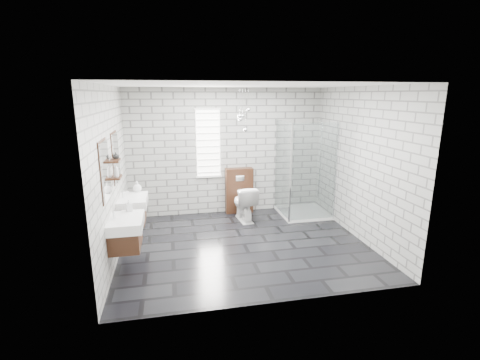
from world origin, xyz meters
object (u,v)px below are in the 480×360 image
object	(u,v)px
vanity_left	(123,224)
cistern_panel	(239,190)
shower_enclosure	(301,194)
vanity_right	(131,202)
toilet	(244,203)

from	to	relation	value
vanity_left	cistern_panel	world-z (taller)	vanity_left
vanity_left	cistern_panel	bearing A→B (deg)	47.02
vanity_left	shower_enclosure	world-z (taller)	shower_enclosure
vanity_left	vanity_right	world-z (taller)	same
shower_enclosure	toilet	bearing A→B (deg)	179.53
toilet	shower_enclosure	bearing A→B (deg)	173.78
cistern_panel	shower_enclosure	xyz separation A→B (m)	(1.25, -0.52, 0.00)
shower_enclosure	toilet	size ratio (longest dim) A/B	2.76
vanity_left	shower_enclosure	distance (m)	3.86
vanity_left	cistern_panel	distance (m)	3.18
vanity_left	vanity_right	distance (m)	1.04
vanity_left	toilet	distance (m)	2.84
cistern_panel	toilet	size ratio (longest dim) A/B	1.36
vanity_right	shower_enclosure	distance (m)	3.50
vanity_left	cistern_panel	xyz separation A→B (m)	(2.16, 2.32, -0.26)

